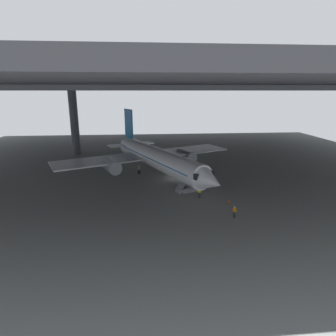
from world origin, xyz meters
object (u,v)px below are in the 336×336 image
object	(u,v)px
traffic_cone_orange	(229,201)
airplane_main	(155,157)
crew_worker_by_stairs	(199,192)
crew_worker_near_nose	(235,211)
baggage_tug	(172,163)
boarding_stairs	(188,187)

from	to	relation	value
traffic_cone_orange	airplane_main	bearing A→B (deg)	123.54
crew_worker_by_stairs	traffic_cone_orange	bearing A→B (deg)	-32.76
crew_worker_near_nose	crew_worker_by_stairs	distance (m)	7.69
traffic_cone_orange	crew_worker_near_nose	bearing A→B (deg)	-98.54
airplane_main	baggage_tug	world-z (taller)	airplane_main
crew_worker_by_stairs	crew_worker_near_nose	bearing A→B (deg)	-66.43
crew_worker_by_stairs	baggage_tug	distance (m)	19.24
boarding_stairs	crew_worker_near_nose	bearing A→B (deg)	-67.42
airplane_main	boarding_stairs	world-z (taller)	airplane_main
crew_worker_by_stairs	traffic_cone_orange	size ratio (longest dim) A/B	2.88
crew_worker_by_stairs	baggage_tug	world-z (taller)	crew_worker_by_stairs
airplane_main	crew_worker_by_stairs	distance (m)	13.84
crew_worker_by_stairs	traffic_cone_orange	distance (m)	4.54
airplane_main	crew_worker_by_stairs	bearing A→B (deg)	-64.06
crew_worker_near_nose	crew_worker_by_stairs	world-z (taller)	crew_worker_by_stairs
crew_worker_near_nose	traffic_cone_orange	bearing A→B (deg)	81.46
crew_worker_by_stairs	traffic_cone_orange	xyz separation A→B (m)	(3.77, -2.43, -0.70)
boarding_stairs	baggage_tug	xyz separation A→B (m)	(-1.01, 15.99, -0.21)
crew_worker_by_stairs	boarding_stairs	bearing A→B (deg)	110.27
traffic_cone_orange	baggage_tug	world-z (taller)	baggage_tug
baggage_tug	airplane_main	bearing A→B (deg)	-118.90
crew_worker_near_nose	boarding_stairs	bearing A→B (deg)	112.58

